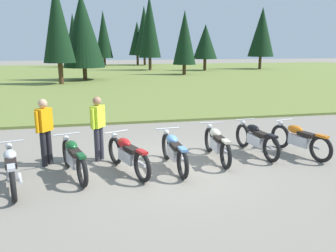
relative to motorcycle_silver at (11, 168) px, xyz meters
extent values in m
plane|color=gray|center=(3.56, 0.56, -0.44)|extent=(140.00, 140.00, 0.00)
cube|color=olive|center=(3.56, 27.55, -0.39)|extent=(80.00, 44.00, 0.10)
cylinder|color=#47331E|center=(9.31, 45.94, 0.37)|extent=(0.36, 0.36, 1.61)
cone|color=black|center=(9.31, 45.94, 4.84)|extent=(3.17, 3.17, 7.34)
cylinder|color=#47331E|center=(8.35, 34.51, 0.37)|extent=(0.36, 0.36, 1.62)
cone|color=black|center=(8.35, 34.51, 4.81)|extent=(2.70, 2.70, 7.26)
cylinder|color=#47331E|center=(10.73, 27.01, 0.12)|extent=(0.36, 0.36, 1.12)
cone|color=black|center=(10.73, 27.01, 3.35)|extent=(2.35, 2.35, 5.33)
cylinder|color=#47331E|center=(8.36, 47.16, 0.37)|extent=(0.36, 0.36, 1.61)
cone|color=black|center=(8.36, 47.16, 3.73)|extent=(2.71, 2.71, 5.11)
cylinder|color=#47331E|center=(3.22, 47.20, 0.17)|extent=(0.36, 0.36, 1.21)
cone|color=black|center=(3.22, 47.20, 4.29)|extent=(2.69, 2.69, 7.05)
cylinder|color=#47331E|center=(-1.01, 43.06, 0.29)|extent=(0.36, 0.36, 1.45)
cone|color=black|center=(-1.01, 43.06, 3.99)|extent=(2.39, 2.39, 5.95)
cylinder|color=#47331E|center=(14.77, 32.64, 0.30)|extent=(0.36, 0.36, 1.47)
cone|color=black|center=(14.77, 32.64, 3.05)|extent=(2.90, 2.90, 4.03)
cylinder|color=#47331E|center=(0.88, 23.16, 0.15)|extent=(0.36, 0.36, 1.17)
cone|color=black|center=(0.88, 23.16, 3.80)|extent=(3.56, 3.56, 6.13)
cylinder|color=#47331E|center=(-0.82, 20.08, 0.42)|extent=(0.36, 0.36, 1.71)
cone|color=black|center=(-0.82, 20.08, 4.23)|extent=(2.38, 2.38, 5.90)
cylinder|color=#47331E|center=(22.56, 33.77, 0.40)|extent=(0.36, 0.36, 1.67)
cone|color=black|center=(22.56, 33.77, 4.26)|extent=(3.28, 3.28, 6.05)
torus|color=black|center=(-0.17, 0.67, -0.09)|extent=(0.27, 0.70, 0.70)
torus|color=black|center=(0.17, -0.69, -0.09)|extent=(0.27, 0.70, 0.70)
cube|color=silver|center=(0.00, -0.01, -0.04)|extent=(0.35, 0.67, 0.28)
ellipsoid|color=#B7B7BC|center=(-0.04, 0.16, 0.24)|extent=(0.37, 0.53, 0.22)
cube|color=black|center=(0.05, -0.23, 0.18)|extent=(0.33, 0.52, 0.10)
cube|color=#B7B7BC|center=(0.17, -0.69, 0.25)|extent=(0.21, 0.34, 0.06)
cylinder|color=silver|center=(-0.15, 0.57, 0.42)|extent=(0.61, 0.18, 0.03)
sphere|color=silver|center=(-0.17, 0.69, 0.29)|extent=(0.14, 0.14, 0.14)
cylinder|color=silver|center=(0.21, -0.27, -0.14)|extent=(0.20, 0.55, 0.07)
torus|color=black|center=(1.02, 1.10, -0.09)|extent=(0.30, 0.70, 0.70)
torus|color=black|center=(1.43, -0.24, -0.09)|extent=(0.30, 0.70, 0.70)
cube|color=silver|center=(1.23, 0.43, -0.04)|extent=(0.38, 0.67, 0.28)
ellipsoid|color=#144C23|center=(1.17, 0.60, 0.24)|extent=(0.39, 0.53, 0.22)
cube|color=black|center=(1.29, 0.22, 0.18)|extent=(0.35, 0.52, 0.10)
cube|color=#144C23|center=(1.43, -0.24, 0.25)|extent=(0.23, 0.35, 0.06)
cylinder|color=silver|center=(1.05, 1.01, 0.42)|extent=(0.60, 0.21, 0.03)
sphere|color=silver|center=(1.02, 1.12, 0.29)|extent=(0.14, 0.14, 0.14)
cylinder|color=silver|center=(1.45, 0.19, -0.14)|extent=(0.23, 0.55, 0.07)
torus|color=black|center=(2.19, 1.08, -0.09)|extent=(0.35, 0.69, 0.70)
torus|color=black|center=(2.70, -0.23, -0.09)|extent=(0.35, 0.69, 0.70)
cube|color=silver|center=(2.44, 0.43, -0.04)|extent=(0.42, 0.67, 0.28)
ellipsoid|color=#AD1919|center=(2.38, 0.59, 0.24)|extent=(0.42, 0.54, 0.22)
cube|color=black|center=(2.52, 0.22, 0.18)|extent=(0.38, 0.53, 0.10)
cube|color=#AD1919|center=(2.70, -0.23, 0.25)|extent=(0.25, 0.35, 0.06)
cylinder|color=silver|center=(2.23, 0.98, 0.42)|extent=(0.59, 0.25, 0.03)
sphere|color=silver|center=(2.18, 1.10, 0.29)|extent=(0.14, 0.14, 0.14)
cylinder|color=silver|center=(2.68, 0.20, -0.14)|extent=(0.26, 0.54, 0.07)
torus|color=black|center=(3.53, 1.17, -0.09)|extent=(0.14, 0.70, 0.70)
torus|color=black|center=(3.60, -0.23, -0.09)|extent=(0.14, 0.70, 0.70)
cube|color=silver|center=(3.57, 0.47, -0.04)|extent=(0.24, 0.65, 0.28)
ellipsoid|color=#598CC6|center=(3.55, 0.65, 0.24)|extent=(0.29, 0.49, 0.22)
cube|color=black|center=(3.58, 0.25, 0.18)|extent=(0.25, 0.49, 0.10)
cube|color=#598CC6|center=(3.60, -0.23, 0.25)|extent=(0.16, 0.33, 0.06)
cylinder|color=silver|center=(3.53, 1.07, 0.42)|extent=(0.62, 0.07, 0.03)
sphere|color=silver|center=(3.52, 1.19, 0.29)|extent=(0.14, 0.14, 0.14)
cylinder|color=silver|center=(3.72, 0.18, -0.14)|extent=(0.10, 0.55, 0.07)
torus|color=black|center=(4.83, 1.57, -0.09)|extent=(0.13, 0.70, 0.70)
torus|color=black|center=(4.78, 0.17, -0.09)|extent=(0.13, 0.70, 0.70)
cube|color=silver|center=(4.80, 0.87, -0.04)|extent=(0.23, 0.65, 0.28)
ellipsoid|color=beige|center=(4.81, 1.05, 0.24)|extent=(0.28, 0.49, 0.22)
cube|color=black|center=(4.79, 0.65, 0.18)|extent=(0.24, 0.49, 0.10)
cube|color=beige|center=(4.78, 0.17, 0.25)|extent=(0.15, 0.33, 0.06)
cylinder|color=silver|center=(4.83, 1.47, 0.42)|extent=(0.62, 0.06, 0.03)
sphere|color=silver|center=(4.83, 1.59, 0.29)|extent=(0.14, 0.14, 0.14)
cylinder|color=silver|center=(4.93, 0.56, -0.14)|extent=(0.09, 0.55, 0.07)
torus|color=black|center=(5.94, 1.80, -0.09)|extent=(0.18, 0.71, 0.70)
torus|color=black|center=(6.10, 0.41, -0.09)|extent=(0.18, 0.71, 0.70)
cube|color=silver|center=(6.02, 1.10, -0.04)|extent=(0.27, 0.66, 0.28)
ellipsoid|color=black|center=(6.00, 1.28, 0.24)|extent=(0.31, 0.51, 0.22)
cube|color=black|center=(6.05, 0.88, 0.18)|extent=(0.27, 0.50, 0.10)
cube|color=black|center=(6.10, 0.41, 0.25)|extent=(0.18, 0.33, 0.06)
cylinder|color=silver|center=(5.95, 1.70, 0.42)|extent=(0.62, 0.10, 0.03)
sphere|color=silver|center=(5.94, 1.82, 0.29)|extent=(0.14, 0.14, 0.14)
cylinder|color=silver|center=(6.20, 0.82, -0.14)|extent=(0.13, 0.55, 0.07)
torus|color=black|center=(6.97, 1.48, -0.09)|extent=(0.28, 0.70, 0.70)
torus|color=black|center=(7.34, 0.13, -0.09)|extent=(0.28, 0.70, 0.70)
cube|color=silver|center=(7.15, 0.81, -0.04)|extent=(0.36, 0.67, 0.28)
ellipsoid|color=orange|center=(7.11, 0.98, 0.24)|extent=(0.38, 0.53, 0.22)
cube|color=black|center=(7.21, 0.60, 0.18)|extent=(0.34, 0.52, 0.10)
cube|color=orange|center=(7.34, 0.13, 0.25)|extent=(0.22, 0.35, 0.06)
cylinder|color=silver|center=(7.00, 1.39, 0.42)|extent=(0.61, 0.19, 0.03)
sphere|color=silver|center=(6.97, 1.50, 0.29)|extent=(0.14, 0.14, 0.14)
cylinder|color=silver|center=(7.37, 0.56, -0.14)|extent=(0.21, 0.55, 0.07)
cylinder|color=#2D2D38|center=(1.85, 1.56, 0.00)|extent=(0.14, 0.14, 0.88)
cylinder|color=#2D2D38|center=(1.75, 1.41, 0.00)|extent=(0.14, 0.14, 0.88)
cube|color=#C6E52D|center=(1.80, 1.48, 0.72)|extent=(0.38, 0.42, 0.56)
sphere|color=#9E7051|center=(1.80, 1.48, 1.12)|extent=(0.22, 0.22, 0.22)
cylinder|color=#C6E52D|center=(1.93, 1.68, 0.70)|extent=(0.09, 0.09, 0.52)
cylinder|color=#C6E52D|center=(1.67, 1.29, 0.70)|extent=(0.09, 0.09, 0.52)
cylinder|color=black|center=(0.46, 1.29, 0.00)|extent=(0.14, 0.14, 0.88)
cylinder|color=black|center=(0.57, 1.43, 0.00)|extent=(0.14, 0.14, 0.88)
cube|color=orange|center=(0.51, 1.36, 0.72)|extent=(0.39, 0.42, 0.56)
sphere|color=tan|center=(0.51, 1.36, 1.12)|extent=(0.22, 0.22, 0.22)
cylinder|color=orange|center=(0.38, 1.18, 0.70)|extent=(0.09, 0.09, 0.52)
cylinder|color=orange|center=(0.65, 1.54, 0.70)|extent=(0.09, 0.09, 0.52)
camera|label=1|loc=(1.81, -7.15, 2.45)|focal=36.23mm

